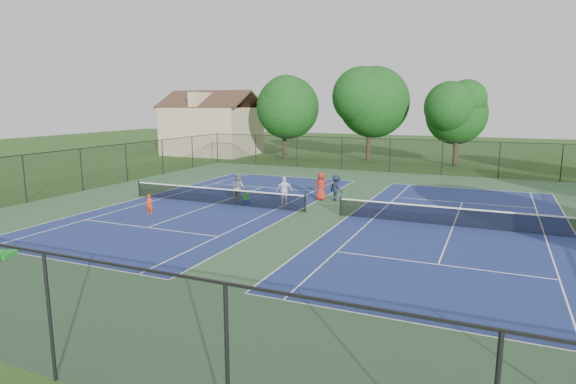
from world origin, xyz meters
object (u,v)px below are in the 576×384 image
at_px(clapboard_house, 212,129).
at_px(child_player, 149,204).
at_px(bystander_b, 336,188).
at_px(ball_crate, 246,202).
at_px(bystander_a, 285,190).
at_px(tree_back_a, 284,104).
at_px(bystander_c, 321,186).
at_px(tree_back_b, 370,99).
at_px(ball_hopper, 246,196).
at_px(tree_back_c, 458,110).
at_px(instructor, 238,188).

distance_m(clapboard_house, child_player, 32.39).
relative_size(bystander_b, ball_crate, 4.27).
height_order(clapboard_house, bystander_a, clapboard_house).
bearing_deg(tree_back_a, clapboard_house, 174.29).
bearing_deg(bystander_c, tree_back_b, -102.07).
bearing_deg(ball_hopper, clapboard_house, 126.09).
bearing_deg(child_player, tree_back_c, 53.50).
bearing_deg(tree_back_b, instructor, -94.21).
relative_size(child_player, bystander_a, 0.66).
bearing_deg(clapboard_house, ball_hopper, -53.91).
distance_m(instructor, bystander_c, 5.26).
distance_m(tree_back_b, bystander_a, 25.09).
distance_m(clapboard_house, bystander_c, 30.46).
xyz_separation_m(tree_back_c, child_player, (-13.81, -29.01, -4.91)).
distance_m(bystander_b, bystander_c, 0.98).
xyz_separation_m(tree_back_b, child_player, (-4.81, -30.01, -6.02)).
relative_size(tree_back_c, bystander_a, 4.87).
relative_size(tree_back_b, tree_back_c, 1.19).
bearing_deg(bystander_a, clapboard_house, -75.13).
relative_size(tree_back_c, child_player, 7.32).
xyz_separation_m(tree_back_c, ball_hopper, (-10.14, -24.50, -4.97)).
distance_m(tree_back_b, tree_back_c, 9.12).
relative_size(clapboard_house, bystander_b, 6.49).
distance_m(tree_back_a, instructor, 24.77).
xyz_separation_m(bystander_c, ball_hopper, (-3.75, -3.13, -0.41)).
height_order(tree_back_b, bystander_a, tree_back_b).
xyz_separation_m(child_player, instructor, (2.96, 4.84, 0.37)).
xyz_separation_m(bystander_b, ball_crate, (-4.71, -3.28, -0.67)).
bearing_deg(bystander_a, ball_hopper, 1.91).
bearing_deg(bystander_a, child_player, 18.58).
distance_m(child_player, bystander_c, 10.65).
distance_m(bystander_a, ball_hopper, 2.39).
bearing_deg(tree_back_c, tree_back_b, 173.66).
bearing_deg(child_player, tree_back_a, 87.47).
distance_m(child_player, bystander_a, 8.04).
bearing_deg(tree_back_c, ball_crate, -112.49).
xyz_separation_m(clapboard_house, bystander_a, (19.95, -23.41, -2.23)).
height_order(clapboard_house, ball_hopper, clapboard_house).
bearing_deg(bystander_b, ball_crate, 66.31).
distance_m(ball_crate, ball_hopper, 0.35).
relative_size(child_player, bystander_c, 0.62).
bearing_deg(tree_back_b, bystander_b, -80.87).
distance_m(tree_back_a, bystander_c, 23.99).
xyz_separation_m(tree_back_a, bystander_a, (9.95, -22.41, -5.18)).
xyz_separation_m(bystander_b, bystander_c, (-0.97, -0.15, 0.09)).
relative_size(tree_back_a, bystander_a, 5.30).
bearing_deg(bystander_a, bystander_c, -154.57).
height_order(tree_back_a, ball_crate, tree_back_a).
bearing_deg(ball_crate, child_player, -129.16).
bearing_deg(tree_back_b, bystander_a, -87.77).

